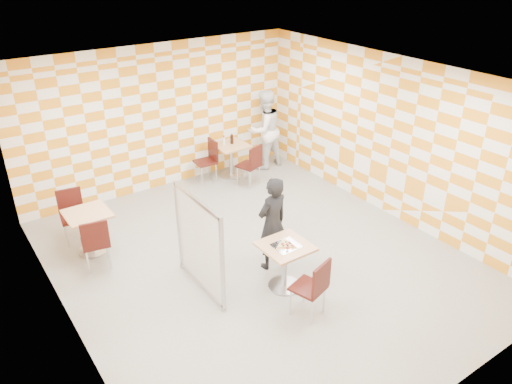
# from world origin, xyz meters

# --- Properties ---
(room_shell) EXTENTS (7.00, 7.00, 7.00)m
(room_shell) POSITION_xyz_m (0.00, 0.54, 1.50)
(room_shell) COLOR #969691
(room_shell) RESTS_ON ground
(main_table) EXTENTS (0.70, 0.70, 0.75)m
(main_table) POSITION_xyz_m (-0.08, -0.82, 0.51)
(main_table) COLOR tan
(main_table) RESTS_ON ground
(second_table) EXTENTS (0.70, 0.70, 0.75)m
(second_table) POSITION_xyz_m (1.40, 3.05, 0.51)
(second_table) COLOR tan
(second_table) RESTS_ON ground
(empty_table) EXTENTS (0.70, 0.70, 0.75)m
(empty_table) POSITION_xyz_m (-2.17, 1.82, 0.51)
(empty_table) COLOR tan
(empty_table) RESTS_ON ground
(chair_main_front) EXTENTS (0.53, 0.53, 0.92)m
(chair_main_front) POSITION_xyz_m (-0.17, -1.58, 0.54)
(chair_main_front) COLOR #380F0B
(chair_main_front) RESTS_ON ground
(chair_second_front) EXTENTS (0.54, 0.54, 0.92)m
(chair_second_front) POSITION_xyz_m (1.50, 2.37, 0.54)
(chair_second_front) COLOR #380F0B
(chair_second_front) RESTS_ON ground
(chair_second_side) EXTENTS (0.45, 0.45, 0.92)m
(chair_second_side) POSITION_xyz_m (0.90, 3.14, 0.54)
(chair_second_side) COLOR #380F0B
(chair_second_side) RESTS_ON ground
(chair_empty_near) EXTENTS (0.50, 0.50, 0.92)m
(chair_empty_near) POSITION_xyz_m (-2.25, 1.24, 0.54)
(chair_empty_near) COLOR #380F0B
(chair_empty_near) RESTS_ON ground
(chair_empty_far) EXTENTS (0.48, 0.48, 0.92)m
(chair_empty_far) POSITION_xyz_m (-2.27, 2.42, 0.54)
(chair_empty_far) COLOR #380F0B
(chair_empty_far) RESTS_ON ground
(partition) EXTENTS (0.08, 1.38, 1.55)m
(partition) POSITION_xyz_m (-1.14, -0.13, 0.79)
(partition) COLOR white
(partition) RESTS_ON ground
(man_dark) EXTENTS (0.61, 0.43, 1.57)m
(man_dark) POSITION_xyz_m (0.10, -0.25, 0.78)
(man_dark) COLOR black
(man_dark) RESTS_ON ground
(man_white) EXTENTS (0.94, 0.76, 1.82)m
(man_white) POSITION_xyz_m (2.31, 3.05, 0.91)
(man_white) COLOR white
(man_white) RESTS_ON ground
(pizza_on_foil) EXTENTS (0.40, 0.40, 0.04)m
(pizza_on_foil) POSITION_xyz_m (-0.08, -0.84, 0.77)
(pizza_on_foil) COLOR silver
(pizza_on_foil) RESTS_ON main_table
(sport_bottle) EXTENTS (0.06, 0.06, 0.20)m
(sport_bottle) POSITION_xyz_m (1.30, 3.16, 0.84)
(sport_bottle) COLOR white
(sport_bottle) RESTS_ON second_table
(soda_bottle) EXTENTS (0.07, 0.07, 0.23)m
(soda_bottle) POSITION_xyz_m (1.46, 3.09, 0.85)
(soda_bottle) COLOR black
(soda_bottle) RESTS_ON second_table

